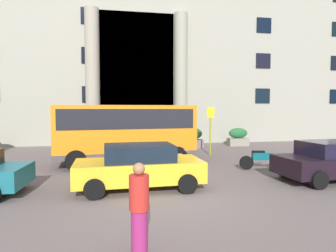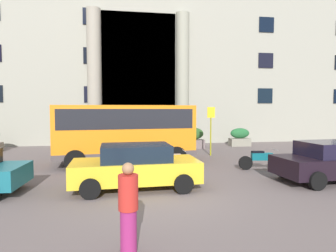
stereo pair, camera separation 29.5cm
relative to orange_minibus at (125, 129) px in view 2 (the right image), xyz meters
name	(u,v)px [view 2 (the right image)]	position (x,y,z in m)	size (l,w,h in m)	color
ground_plane	(160,197)	(1.04, -5.50, -1.74)	(80.00, 64.00, 0.12)	#665A59
office_building_facade	(136,44)	(1.04, 11.97, 6.78)	(42.00, 9.75, 16.94)	gray
orange_minibus	(125,129)	(0.00, 0.00, 0.00)	(6.70, 3.30, 2.83)	orange
bus_stop_sign	(211,126)	(4.83, 1.60, 0.02)	(0.44, 0.08, 2.77)	#959619
hedge_planter_entrance_right	(193,138)	(4.54, 4.76, -1.01)	(1.55, 0.71, 1.40)	#6C5E5D
hedge_planter_far_east	(240,137)	(8.16, 5.37, -1.06)	(1.46, 0.70, 1.29)	gray
parked_sedan_second	(334,161)	(7.55, -4.70, -0.94)	(4.39, 2.23, 1.46)	black
parked_compact_extra	(136,166)	(0.34, -4.60, -0.93)	(4.22, 2.11, 1.47)	gold
motorcycle_far_end	(261,159)	(5.84, -2.44, -1.23)	(2.01, 0.55, 0.89)	black
scooter_by_planter	(169,161)	(1.82, -2.24, -1.22)	(2.05, 0.55, 0.89)	black
pedestrian_woman_with_bag	(128,208)	(0.04, -8.92, -0.84)	(0.36, 0.36, 1.68)	#952461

